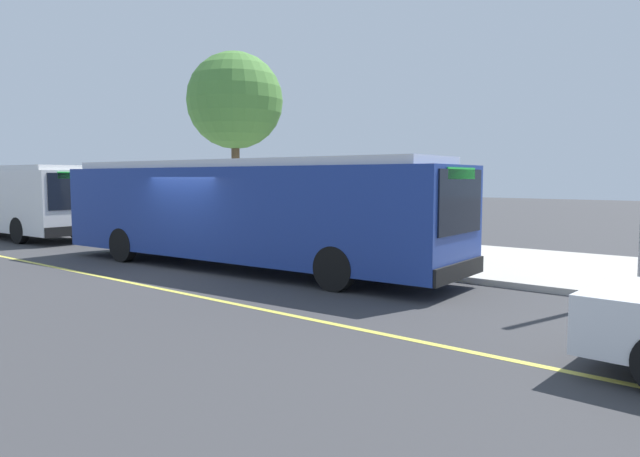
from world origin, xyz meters
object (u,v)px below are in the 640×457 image
at_px(transit_bus_main, 243,209).
at_px(pedestrian_commuter, 310,218).
at_px(transit_bus_second, 9,198).
at_px(route_sign_post, 322,195).
at_px(waiting_bench, 305,230).

relative_size(transit_bus_main, pedestrian_commuter, 7.50).
relative_size(transit_bus_main, transit_bus_second, 1.16).
distance_m(transit_bus_main, route_sign_post, 2.82).
xyz_separation_m(transit_bus_main, transit_bus_second, (-14.27, -0.22, -0.00)).
height_order(route_sign_post, pedestrian_commuter, route_sign_post).
bearing_deg(waiting_bench, pedestrian_commuter, -39.08).
bearing_deg(transit_bus_main, route_sign_post, 78.69).
distance_m(transit_bus_second, pedestrian_commuter, 13.95).
bearing_deg(waiting_bench, route_sign_post, -38.58).
xyz_separation_m(transit_bus_main, waiting_bench, (-1.72, 4.56, -0.99)).
bearing_deg(transit_bus_second, waiting_bench, 20.85).
distance_m(transit_bus_main, transit_bus_second, 14.27).
distance_m(route_sign_post, pedestrian_commuter, 2.11).
xyz_separation_m(transit_bus_second, waiting_bench, (12.55, 4.78, -0.98)).
relative_size(transit_bus_main, waiting_bench, 7.92).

